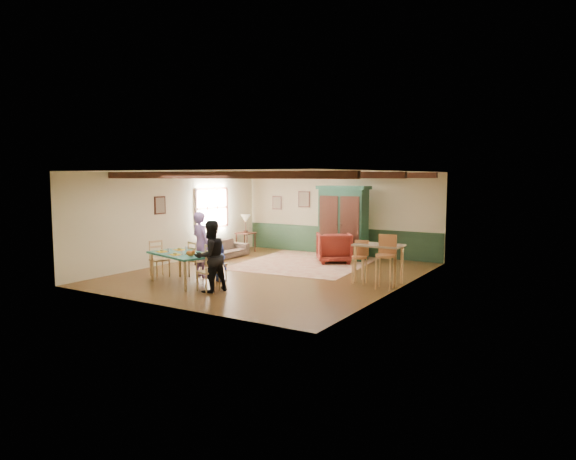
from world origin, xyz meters
The scene contains 35 objects.
floor centered at (0.00, 0.00, 0.00)m, with size 8.00×8.00×0.00m, color #492E14.
wall_back centered at (0.00, 4.00, 1.35)m, with size 7.00×0.02×2.70m, color beige.
wall_left centered at (-3.50, 0.00, 1.35)m, with size 0.02×8.00×2.70m, color beige.
wall_right centered at (3.50, 0.00, 1.35)m, with size 0.02×8.00×2.70m, color beige.
ceiling centered at (0.00, 0.00, 2.70)m, with size 7.00×8.00×0.02m, color white.
wainscot_back centered at (0.00, 3.98, 0.45)m, with size 6.95×0.03×0.90m, color #1C3420.
ceiling_beam_front centered at (0.00, -2.30, 2.61)m, with size 6.95×0.16×0.16m, color black.
ceiling_beam_mid centered at (0.00, 0.40, 2.61)m, with size 6.95×0.16×0.16m, color black.
ceiling_beam_back centered at (0.00, 3.00, 2.61)m, with size 6.95×0.16×0.16m, color black.
window_left centered at (-3.47, 1.70, 1.55)m, with size 0.06×1.60×1.30m, color white, non-canonical shape.
picture_left_wall centered at (-3.47, -0.60, 1.75)m, with size 0.04×0.42×0.52m, color gray, non-canonical shape.
picture_back_a centered at (-1.30, 3.97, 1.80)m, with size 0.45×0.04×0.55m, color gray, non-canonical shape.
picture_back_b centered at (-2.40, 3.97, 1.65)m, with size 0.38×0.04×0.48m, color gray, non-canonical shape.
dining_table centered at (-1.16, -2.18, 0.37)m, with size 1.76×0.98×0.73m, color #1F6459, non-canonical shape.
dining_chair_far_left centered at (-1.34, -1.40, 0.46)m, with size 0.41×0.43×0.93m, color tan, non-canonical shape.
dining_chair_far_right centered at (-0.59, -1.62, 0.46)m, with size 0.41×0.43×0.93m, color tan, non-canonical shape.
dining_chair_end_left centered at (-2.24, -1.87, 0.46)m, with size 0.41×0.43×0.93m, color tan, non-canonical shape.
dining_chair_end_right centered at (-0.08, -2.50, 0.46)m, with size 0.41×0.43×0.93m, color tan, non-canonical shape.
person_man centered at (-1.32, -1.32, 0.84)m, with size 0.61×0.40×1.69m, color #8963AB.
person_woman centered at (0.01, -2.52, 0.81)m, with size 0.78×0.61×1.61m, color black.
person_child centered at (-0.57, -1.54, 0.49)m, with size 0.48×0.31×0.98m, color #2A41AA.
cat centered at (-0.67, -2.43, 0.82)m, with size 0.35×0.14×0.18m, color #D16524, non-canonical shape.
place_setting_near_left centered at (-1.74, -2.27, 0.79)m, with size 0.39×0.29×0.11m, color gold, non-canonical shape.
place_setting_near_center centered at (-1.13, -2.45, 0.79)m, with size 0.39×0.29×0.11m, color gold, non-canonical shape.
place_setting_far_left centered at (-1.61, -1.80, 0.79)m, with size 0.39×0.29×0.11m, color gold, non-canonical shape.
place_setting_far_right centered at (-0.58, -2.10, 0.79)m, with size 0.39×0.29×0.11m, color gold, non-canonical shape.
area_rug centered at (-0.07, 1.91, 0.01)m, with size 3.52×4.17×0.01m, color beige.
armoire centered at (0.57, 3.16, 1.14)m, with size 1.62×0.65×2.29m, color #163727.
armchair centered at (0.62, 2.42, 0.46)m, with size 0.97×1.00×0.91m, color #501110.
sofa centered at (-2.80, 1.43, 0.27)m, with size 1.85×0.73×0.54m, color #403228.
end_table centered at (-2.94, 2.82, 0.33)m, with size 0.54×0.54×0.67m, color black, non-canonical shape.
table_lamp centered at (-2.94, 2.82, 0.97)m, with size 0.34×0.34×0.61m, color #C9B482, non-canonical shape.
counter_table centered at (2.88, 0.29, 0.48)m, with size 1.15×0.67×0.96m, color tan, non-canonical shape.
bar_stool_left centered at (2.49, 0.04, 0.52)m, with size 0.37×0.40×1.04m, color #B57346, non-canonical shape.
bar_stool_right centered at (3.23, -0.19, 0.62)m, with size 0.44×0.48×1.24m, color #B57346, non-canonical shape.
Camera 1 is at (7.41, -11.25, 2.58)m, focal length 32.00 mm.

